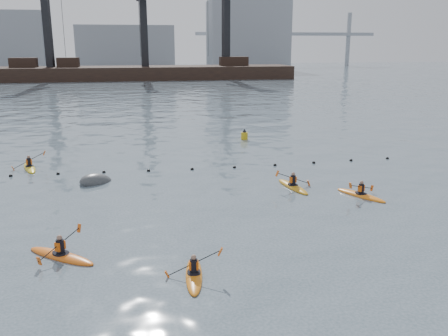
{
  "coord_description": "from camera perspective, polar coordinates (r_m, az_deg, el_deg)",
  "views": [
    {
      "loc": [
        -2.62,
        -9.43,
        8.51
      ],
      "look_at": [
        1.33,
        11.89,
        2.8
      ],
      "focal_mm": 38.0,
      "sensor_mm": 36.0,
      "label": 1
    }
  ],
  "objects": [
    {
      "name": "kayaker_3",
      "position": [
        29.19,
        8.28,
        -2.14
      ],
      "size": [
        2.36,
        3.5,
        1.31
      ],
      "rotation": [
        0.0,
        0.0,
        0.19
      ],
      "color": "#C18416",
      "rests_on": "ground"
    },
    {
      "name": "nav_buoy",
      "position": [
        43.44,
        2.47,
        3.9
      ],
      "size": [
        0.62,
        0.62,
        1.13
      ],
      "color": "gold",
      "rests_on": "ground"
    },
    {
      "name": "kayaker_4",
      "position": [
        28.37,
        16.13,
        -3.09
      ],
      "size": [
        2.13,
        3.21,
        1.14
      ],
      "rotation": [
        0.0,
        0.0,
        3.63
      ],
      "color": "orange",
      "rests_on": "ground"
    },
    {
      "name": "float_line",
      "position": [
        33.14,
        -6.48,
        -0.17
      ],
      "size": [
        33.24,
        0.73,
        0.24
      ],
      "color": "black",
      "rests_on": "ground"
    },
    {
      "name": "kayaker_2",
      "position": [
        20.87,
        -19.02,
        -9.85
      ],
      "size": [
        3.16,
        2.69,
        1.2
      ],
      "rotation": [
        0.0,
        0.0,
        0.91
      ],
      "color": "orange",
      "rests_on": "ground"
    },
    {
      "name": "skyline",
      "position": [
        159.78,
        -9.06,
        14.84
      ],
      "size": [
        141.0,
        28.0,
        22.0
      ],
      "color": "gray",
      "rests_on": "ground"
    },
    {
      "name": "kayaker_0",
      "position": [
        18.33,
        -3.64,
        -12.61
      ],
      "size": [
        2.19,
        3.18,
        1.25
      ],
      "rotation": [
        0.0,
        0.0,
        -0.11
      ],
      "color": "orange",
      "rests_on": "ground"
    },
    {
      "name": "kayaker_5",
      "position": [
        35.94,
        -22.35,
        0.1
      ],
      "size": [
        2.26,
        3.38,
        1.31
      ],
      "rotation": [
        0.0,
        0.0,
        0.31
      ],
      "color": "gold",
      "rests_on": "ground"
    },
    {
      "name": "mooring_buoy",
      "position": [
        31.05,
        -15.12,
        -1.68
      ],
      "size": [
        2.77,
        2.57,
        1.59
      ],
      "primitive_type": "ellipsoid",
      "rotation": [
        0.0,
        0.21,
        0.66
      ],
      "color": "#3B3D40",
      "rests_on": "ground"
    },
    {
      "name": "barge_pier",
      "position": [
        119.63,
        -9.52,
        11.39
      ],
      "size": [
        72.0,
        19.3,
        29.5
      ],
      "color": "black",
      "rests_on": "ground"
    }
  ]
}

